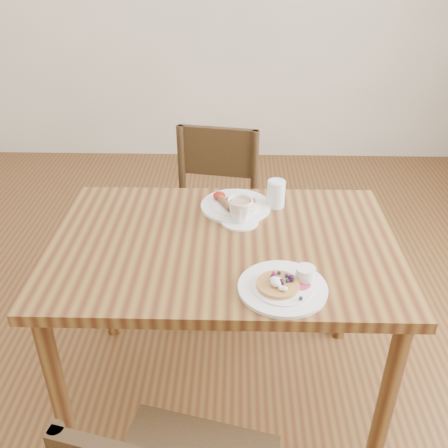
% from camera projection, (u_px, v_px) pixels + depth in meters
% --- Properties ---
extents(ground, '(5.00, 5.00, 0.00)m').
position_uv_depth(ground, '(224.00, 389.00, 2.11)').
color(ground, '#553018').
rests_on(ground, ground).
extents(dining_table, '(1.20, 0.80, 0.75)m').
position_uv_depth(dining_table, '(224.00, 264.00, 1.78)').
color(dining_table, brown).
rests_on(dining_table, ground).
extents(chair_far, '(0.48, 0.48, 0.88)m').
position_uv_depth(chair_far, '(213.00, 214.00, 2.40)').
color(chair_far, '#372514').
rests_on(chair_far, ground).
extents(pancake_plate, '(0.27, 0.27, 0.06)m').
position_uv_depth(pancake_plate, '(284.00, 285.00, 1.49)').
color(pancake_plate, white).
rests_on(pancake_plate, dining_table).
extents(breakfast_plate, '(0.27, 0.27, 0.04)m').
position_uv_depth(breakfast_plate, '(235.00, 205.00, 1.92)').
color(breakfast_plate, white).
rests_on(breakfast_plate, dining_table).
extents(teacup_saucer, '(0.14, 0.14, 0.09)m').
position_uv_depth(teacup_saucer, '(240.00, 212.00, 1.81)').
color(teacup_saucer, white).
rests_on(teacup_saucer, dining_table).
extents(water_glass, '(0.07, 0.07, 0.11)m').
position_uv_depth(water_glass, '(276.00, 194.00, 1.91)').
color(water_glass, silver).
rests_on(water_glass, dining_table).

